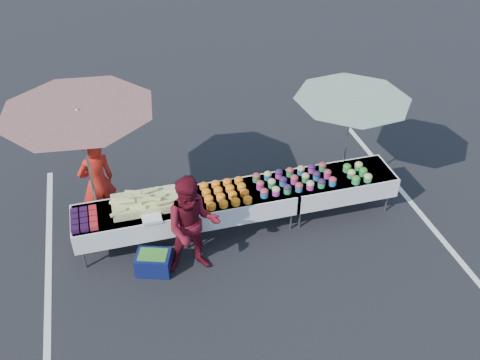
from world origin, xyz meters
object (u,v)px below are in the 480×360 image
object	(u,v)px
table_right	(339,183)
umbrella_right	(351,107)
table_center	(240,200)
umbrella_left	(80,122)
vendor	(97,182)
storage_bin	(154,262)
customer	(193,226)
table_left	(132,219)

from	to	relation	value
table_right	umbrella_right	bearing A→B (deg)	59.15
table_center	umbrella_left	world-z (taller)	umbrella_left
vendor	umbrella_right	bearing A→B (deg)	154.47
table_center	storage_bin	bearing A→B (deg)	-157.58
customer	table_left	bearing A→B (deg)	144.05
table_center	table_right	world-z (taller)	same
table_right	storage_bin	world-z (taller)	table_right
vendor	table_right	bearing A→B (deg)	148.63
customer	storage_bin	size ratio (longest dim) A/B	2.74
table_left	umbrella_right	xyz separation A→B (m)	(3.84, 0.40, 1.24)
storage_bin	table_left	bearing A→B (deg)	128.24
umbrella_left	table_right	bearing A→B (deg)	-7.33
table_center	table_right	xyz separation A→B (m)	(1.80, 0.00, 0.00)
vendor	umbrella_left	bearing A→B (deg)	55.83
customer	umbrella_left	xyz separation A→B (m)	(-1.37, 1.28, 1.29)
vendor	umbrella_right	xyz separation A→B (m)	(4.29, -0.39, 0.99)
umbrella_left	storage_bin	size ratio (longest dim) A/B	4.56
table_center	umbrella_right	xyz separation A→B (m)	(2.04, 0.40, 1.24)
vendor	umbrella_left	xyz separation A→B (m)	(-0.06, -0.26, 1.33)
vendor	umbrella_right	world-z (taller)	umbrella_right
umbrella_left	storage_bin	distance (m)	2.42
table_right	customer	size ratio (longest dim) A/B	1.08
umbrella_right	storage_bin	bearing A→B (deg)	-163.80
umbrella_right	table_right	bearing A→B (deg)	-120.85
table_right	customer	world-z (taller)	customer
table_center	vendor	xyz separation A→B (m)	(-2.25, 0.79, 0.25)
table_right	storage_bin	bearing A→B (deg)	-169.10
table_left	table_right	distance (m)	3.60
table_left	umbrella_right	distance (m)	4.05
table_right	customer	xyz separation A→B (m)	(-2.74, -0.75, 0.28)
table_center	storage_bin	distance (m)	1.75
umbrella_left	storage_bin	world-z (taller)	umbrella_left
table_center	customer	distance (m)	1.24
table_center	table_right	size ratio (longest dim) A/B	1.00
table_center	umbrella_right	distance (m)	2.42
table_left	umbrella_left	bearing A→B (deg)	134.34
umbrella_right	storage_bin	world-z (taller)	umbrella_right
vendor	umbrella_left	size ratio (longest dim) A/B	0.58
storage_bin	table_right	bearing A→B (deg)	30.11
table_left	storage_bin	size ratio (longest dim) A/B	2.94
umbrella_left	umbrella_right	xyz separation A→B (m)	(4.36, -0.13, -0.34)
table_right	umbrella_left	distance (m)	4.44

